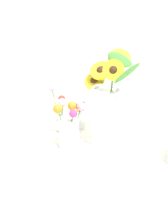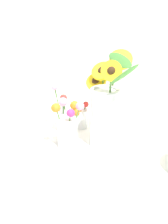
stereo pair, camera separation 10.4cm
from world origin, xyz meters
name	(u,v)px [view 1 (the left image)]	position (x,y,z in m)	size (l,w,h in m)	color
ground_plane	(70,157)	(0.00, 0.00, 0.00)	(6.00, 6.00, 0.00)	white
serving_tray	(84,141)	(0.03, 0.12, 0.01)	(0.54, 0.54, 0.02)	white
mason_jar_sunflowers	(106,108)	(0.11, 0.11, 0.17)	(0.24, 0.24, 0.37)	silver
vase_small_center	(69,130)	(-0.02, 0.04, 0.09)	(0.11, 0.09, 0.19)	white
vase_bulb_right	(61,117)	(-0.09, 0.16, 0.09)	(0.09, 0.09, 0.21)	white
vase_small_back	(77,114)	(-0.03, 0.22, 0.08)	(0.08, 0.07, 0.13)	white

